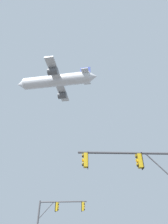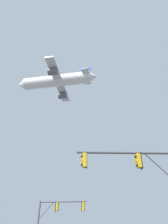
# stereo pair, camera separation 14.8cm
# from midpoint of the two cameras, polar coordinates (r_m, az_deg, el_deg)

# --- Properties ---
(signal_pole_near) EXTENTS (6.42, 0.51, 6.53)m
(signal_pole_near) POSITION_cam_midpoint_polar(r_m,az_deg,el_deg) (13.02, 17.59, -17.48)
(signal_pole_near) COLOR #4C4C51
(signal_pole_near) RESTS_ON ground
(signal_pole_far) EXTENTS (5.52, 0.82, 5.50)m
(signal_pole_far) POSITION_cam_midpoint_polar(r_m,az_deg,el_deg) (24.68, -8.05, -27.56)
(signal_pole_far) COLOR #4C4C51
(signal_pole_far) RESTS_ON ground
(airplane) EXTENTS (20.46, 15.80, 5.57)m
(airplane) POSITION_cam_midpoint_polar(r_m,az_deg,el_deg) (48.84, -7.92, 9.06)
(airplane) COLOR white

